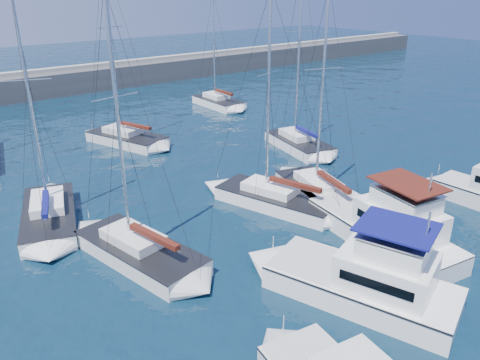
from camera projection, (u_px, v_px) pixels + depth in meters
ground at (358, 254)px, 26.08m from camera, size 220.00×220.00×0.00m
breakwater at (48, 87)px, 63.03m from camera, size 160.00×6.00×4.45m
motor_yacht_port_inner at (370, 281)px, 21.74m from camera, size 6.17×9.44×4.69m
motor_yacht_stbd_inner at (388, 228)px, 26.43m from camera, size 5.07×10.02×4.69m
sailboat_mid_a at (49, 215)px, 29.24m from camera, size 5.48×8.63×14.09m
sailboat_mid_b at (140, 251)px, 25.31m from camera, size 4.50×8.45×14.17m
sailboat_mid_c at (276, 199)px, 31.43m from camera, size 5.20×8.75×14.12m
sailboat_mid_d at (321, 194)px, 32.28m from camera, size 5.38×8.73×14.23m
sailboat_mid_e at (299, 143)px, 42.34m from camera, size 4.62×7.85×16.37m
sailboat_back_b at (127, 138)px, 43.75m from camera, size 5.52×8.45×16.76m
sailboat_back_c at (218, 102)px, 57.04m from camera, size 3.25×7.40×13.38m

